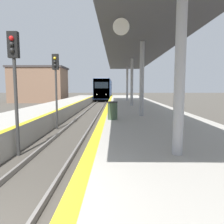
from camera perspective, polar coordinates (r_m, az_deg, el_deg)
train at (r=47.56m, az=-1.96°, el=6.02°), size 2.82×22.14×4.26m
signal_near at (r=8.60m, az=-24.13°, el=9.87°), size 0.36×0.31×4.45m
signal_mid at (r=13.42m, az=-14.47°, el=8.79°), size 0.36×0.31×4.45m
station_canopy at (r=15.30m, az=6.29°, el=15.42°), size 4.05×27.18×4.09m
trash_bin at (r=10.34m, az=0.15°, el=0.40°), size 0.48×0.48×0.85m
station_building at (r=39.74m, az=-18.48°, el=6.83°), size 9.19×6.07×5.99m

